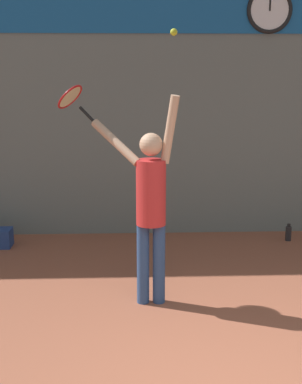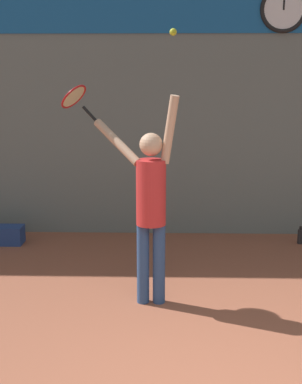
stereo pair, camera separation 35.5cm
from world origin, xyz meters
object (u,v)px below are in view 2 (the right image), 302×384
Objects in this scene: tennis_player at (150,200)px; tennis_ball at (173,32)px; tennis_racket at (75,98)px; water_bottle at (300,236)px; scoreboard_clock at (284,9)px.

tennis_ball reaches higher than tennis_player.
water_bottle is at bearing 28.59° from tennis_racket.
tennis_player is 1.67m from tennis_ball.
tennis_racket is 6.75× the size of tennis_ball.
tennis_player is at bearing -135.54° from water_bottle.
water_bottle is at bearing -53.90° from scoreboard_clock.
scoreboard_clock reaches higher than water_bottle.
scoreboard_clock is 2.60× the size of water_bottle.
tennis_racket is 3.90m from water_bottle.
scoreboard_clock reaches higher than tennis_ball.
tennis_player is 8.72× the size of water_bottle.
tennis_racket is at bearing 150.27° from tennis_player.
tennis_racket is (-2.61, -2.03, -1.13)m from scoreboard_clock.
tennis_player is 32.14× the size of tennis_ball.
scoreboard_clock is at bearing 59.01° from tennis_ball.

